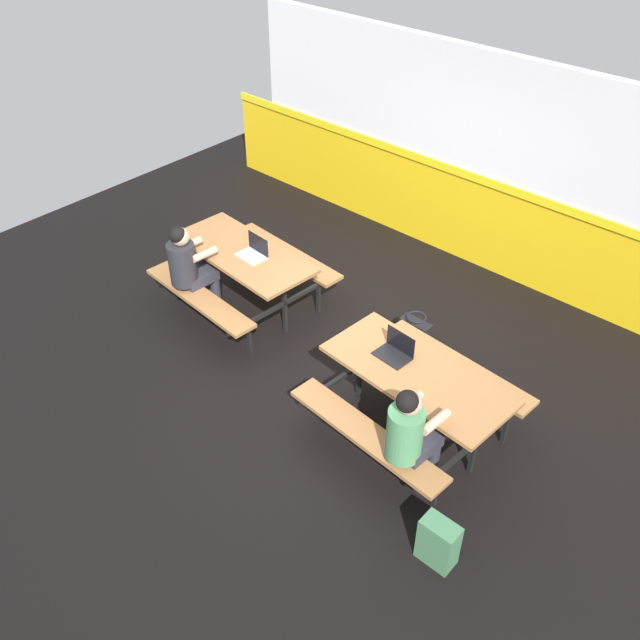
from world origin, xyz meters
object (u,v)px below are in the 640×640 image
at_px(student_further, 411,432).
at_px(laptop_silver, 254,252).
at_px(tote_bag_bright, 415,334).
at_px(picnic_table_left, 244,264).
at_px(picnic_table_right, 416,386).
at_px(laptop_dark, 395,351).
at_px(backpack_dark, 439,542).
at_px(student_nearer, 189,264).

distance_m(student_further, laptop_silver, 2.96).
height_order(laptop_silver, tote_bag_bright, laptop_silver).
bearing_deg(picnic_table_left, picnic_table_right, -7.25).
bearing_deg(student_further, tote_bag_bright, 123.44).
relative_size(student_further, laptop_dark, 3.60).
bearing_deg(laptop_silver, student_further, -18.55).
distance_m(laptop_silver, laptop_dark, 2.18).
bearing_deg(backpack_dark, picnic_table_left, 159.88).
bearing_deg(picnic_table_left, laptop_dark, -6.71).
distance_m(picnic_table_left, laptop_dark, 2.34).
height_order(laptop_dark, tote_bag_bright, laptop_dark).
relative_size(picnic_table_right, tote_bag_bright, 4.14).
height_order(student_nearer, backpack_dark, student_nearer).
relative_size(picnic_table_right, student_further, 1.47).
bearing_deg(picnic_table_right, backpack_dark, -45.55).
distance_m(student_nearer, backpack_dark, 3.95).
height_order(picnic_table_left, backpack_dark, picnic_table_left).
height_order(picnic_table_left, student_further, student_further).
height_order(picnic_table_left, laptop_silver, laptop_silver).
distance_m(student_nearer, tote_bag_bright, 2.56).
height_order(picnic_table_right, student_further, student_further).
bearing_deg(picnic_table_left, tote_bag_bright, 19.37).
height_order(student_nearer, laptop_silver, student_nearer).
relative_size(laptop_silver, laptop_dark, 1.00).
bearing_deg(tote_bag_bright, laptop_silver, -159.80).
bearing_deg(laptop_silver, student_nearer, -127.77).
height_order(student_nearer, student_further, same).
bearing_deg(picnic_table_left, student_nearer, -117.62).
bearing_deg(student_further, backpack_dark, -33.02).
relative_size(student_nearer, tote_bag_bright, 2.81).
bearing_deg(picnic_table_right, student_further, -58.57).
bearing_deg(laptop_silver, tote_bag_bright, 20.20).
bearing_deg(tote_bag_bright, student_nearer, -151.12).
height_order(laptop_silver, backpack_dark, laptop_silver).
height_order(picnic_table_left, student_nearer, student_nearer).
xyz_separation_m(laptop_silver, laptop_dark, (2.16, -0.30, 0.00)).
distance_m(laptop_dark, backpack_dark, 1.72).
relative_size(picnic_table_left, student_further, 1.47).
xyz_separation_m(picnic_table_right, student_nearer, (-2.89, -0.21, 0.13)).
height_order(picnic_table_left, picnic_table_right, same).
bearing_deg(laptop_silver, laptop_dark, -7.86).
height_order(laptop_silver, laptop_dark, same).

